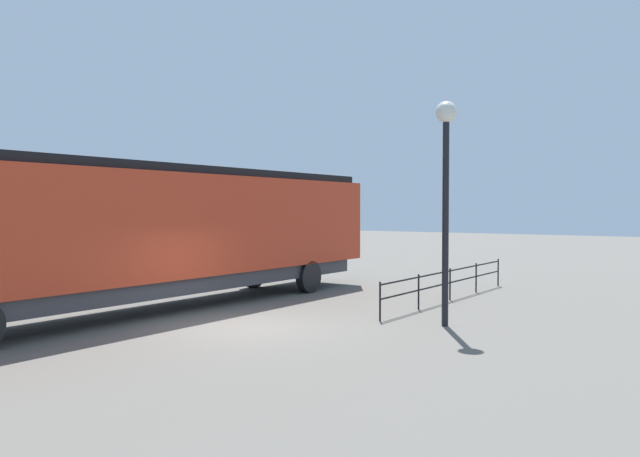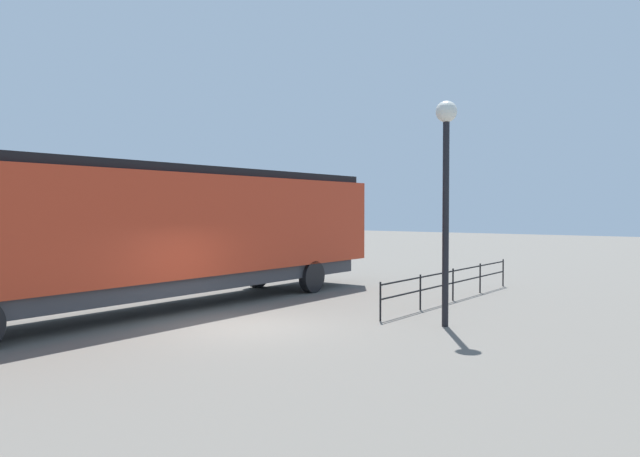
% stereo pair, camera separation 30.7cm
% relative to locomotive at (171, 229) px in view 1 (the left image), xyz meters
% --- Properties ---
extents(ground_plane, '(120.00, 120.00, 0.00)m').
position_rel_locomotive_xyz_m(ground_plane, '(3.66, -0.99, -2.31)').
color(ground_plane, '#666059').
extents(locomotive, '(2.82, 17.64, 4.10)m').
position_rel_locomotive_xyz_m(locomotive, '(0.00, 0.00, 0.00)').
color(locomotive, red).
rests_on(locomotive, ground_plane).
extents(lamp_post, '(0.52, 0.52, 5.52)m').
position_rel_locomotive_xyz_m(lamp_post, '(7.64, 1.95, 1.66)').
color(lamp_post, black).
rests_on(lamp_post, ground_plane).
extents(platform_fence, '(0.05, 9.05, 1.01)m').
position_rel_locomotive_xyz_m(platform_fence, '(5.97, 6.16, -1.63)').
color(platform_fence, black).
rests_on(platform_fence, ground_plane).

